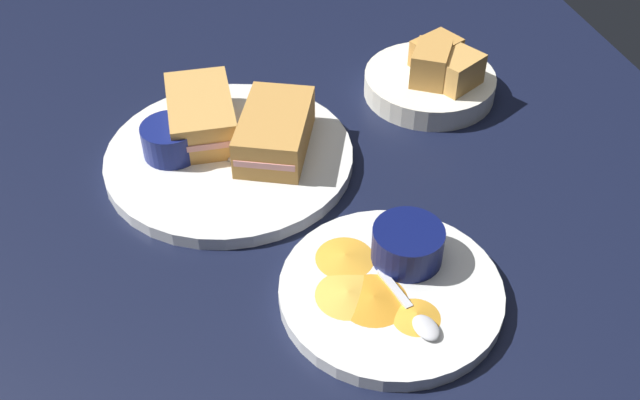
% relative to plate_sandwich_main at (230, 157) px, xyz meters
% --- Properties ---
extents(ground_plane, '(1.10, 1.10, 0.03)m').
position_rel_plate_sandwich_main_xyz_m(ground_plane, '(0.02, 0.04, -0.02)').
color(ground_plane, black).
extents(plate_sandwich_main, '(0.30, 0.30, 0.02)m').
position_rel_plate_sandwich_main_xyz_m(plate_sandwich_main, '(0.00, 0.00, 0.00)').
color(plate_sandwich_main, silver).
rests_on(plate_sandwich_main, ground_plane).
extents(sandwich_half_near, '(0.15, 0.12, 0.05)m').
position_rel_plate_sandwich_main_xyz_m(sandwich_half_near, '(0.01, 0.06, 0.03)').
color(sandwich_half_near, '#C68C42').
rests_on(sandwich_half_near, plate_sandwich_main).
extents(sandwich_half_far, '(0.14, 0.08, 0.05)m').
position_rel_plate_sandwich_main_xyz_m(sandwich_half_far, '(-0.05, -0.02, 0.03)').
color(sandwich_half_far, tan).
rests_on(sandwich_half_far, plate_sandwich_main).
extents(ramekin_dark_sauce, '(0.07, 0.07, 0.04)m').
position_rel_plate_sandwich_main_xyz_m(ramekin_dark_sauce, '(-0.02, -0.06, 0.03)').
color(ramekin_dark_sauce, navy).
rests_on(ramekin_dark_sauce, plate_sandwich_main).
extents(spoon_by_dark_ramekin, '(0.06, 0.10, 0.01)m').
position_rel_plate_sandwich_main_xyz_m(spoon_by_dark_ramekin, '(0.01, -0.02, 0.01)').
color(spoon_by_dark_ramekin, silver).
rests_on(spoon_by_dark_ramekin, plate_sandwich_main).
extents(plate_chips_companion, '(0.22, 0.22, 0.02)m').
position_rel_plate_sandwich_main_xyz_m(plate_chips_companion, '(0.25, 0.12, 0.00)').
color(plate_chips_companion, silver).
rests_on(plate_chips_companion, ground_plane).
extents(ramekin_light_gravy, '(0.07, 0.07, 0.04)m').
position_rel_plate_sandwich_main_xyz_m(ramekin_light_gravy, '(0.22, 0.14, 0.03)').
color(ramekin_light_gravy, '#0C144C').
rests_on(ramekin_light_gravy, plate_chips_companion).
extents(spoon_by_gravy_ramekin, '(0.10, 0.04, 0.01)m').
position_rel_plate_sandwich_main_xyz_m(spoon_by_gravy_ramekin, '(0.30, 0.13, 0.01)').
color(spoon_by_gravy_ramekin, silver).
rests_on(spoon_by_gravy_ramekin, plate_chips_companion).
extents(plantain_chip_scatter, '(0.16, 0.13, 0.01)m').
position_rel_plate_sandwich_main_xyz_m(plantain_chip_scatter, '(0.25, 0.09, 0.01)').
color(plantain_chip_scatter, gold).
rests_on(plantain_chip_scatter, plate_chips_companion).
extents(bread_basket_rear, '(0.17, 0.17, 0.08)m').
position_rel_plate_sandwich_main_xyz_m(bread_basket_rear, '(-0.08, 0.29, 0.02)').
color(bread_basket_rear, silver).
rests_on(bread_basket_rear, ground_plane).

